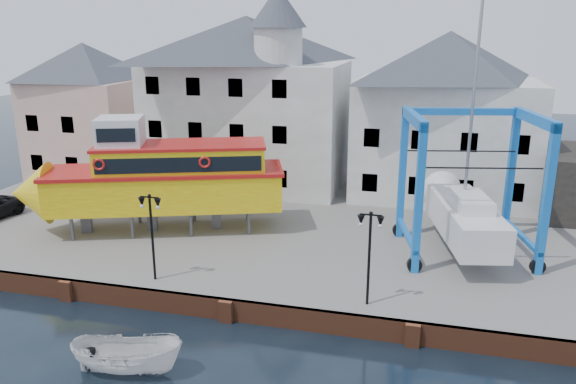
# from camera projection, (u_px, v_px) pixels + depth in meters

# --- Properties ---
(ground) EXTENTS (140.00, 140.00, 0.00)m
(ground) POSITION_uv_depth(u_px,v_px,m) (227.00, 321.00, 24.74)
(ground) COLOR black
(ground) RESTS_ON ground
(hardstanding) EXTENTS (44.00, 22.00, 1.00)m
(hardstanding) POSITION_uv_depth(u_px,v_px,m) (288.00, 227.00, 34.81)
(hardstanding) COLOR slate
(hardstanding) RESTS_ON ground
(quay_wall) EXTENTS (44.00, 0.47, 1.00)m
(quay_wall) POSITION_uv_depth(u_px,v_px,m) (227.00, 309.00, 24.69)
(quay_wall) COLOR brown
(quay_wall) RESTS_ON ground
(building_pink) EXTENTS (8.00, 7.00, 10.30)m
(building_pink) POSITION_uv_depth(u_px,v_px,m) (88.00, 110.00, 43.99)
(building_pink) COLOR #CF9B93
(building_pink) RESTS_ON hardstanding
(building_white_main) EXTENTS (14.00, 8.30, 14.00)m
(building_white_main) POSITION_uv_depth(u_px,v_px,m) (249.00, 100.00, 40.90)
(building_white_main) COLOR #B9B9AF
(building_white_main) RESTS_ON hardstanding
(building_white_right) EXTENTS (12.00, 8.00, 11.20)m
(building_white_right) POSITION_uv_depth(u_px,v_px,m) (444.00, 116.00, 38.38)
(building_white_right) COLOR #B9B9AF
(building_white_right) RESTS_ON hardstanding
(lamp_post_left) EXTENTS (1.12, 0.32, 4.20)m
(lamp_post_left) POSITION_uv_depth(u_px,v_px,m) (151.00, 216.00, 25.62)
(lamp_post_left) COLOR black
(lamp_post_left) RESTS_ON hardstanding
(lamp_post_right) EXTENTS (1.12, 0.32, 4.20)m
(lamp_post_right) POSITION_uv_depth(u_px,v_px,m) (370.00, 235.00, 23.24)
(lamp_post_right) COLOR black
(lamp_post_right) RESTS_ON hardstanding
(tour_boat) EXTENTS (15.60, 8.62, 6.65)m
(tour_boat) POSITION_uv_depth(u_px,v_px,m) (150.00, 178.00, 32.08)
(tour_boat) COLOR #59595E
(tour_boat) RESTS_ON hardstanding
(travel_lift) EXTENTS (7.57, 9.69, 14.20)m
(travel_lift) POSITION_uv_depth(u_px,v_px,m) (462.00, 206.00, 29.67)
(travel_lift) COLOR blue
(travel_lift) RESTS_ON hardstanding
(motorboat_a) EXTENTS (4.46, 2.33, 1.64)m
(motorboat_a) POSITION_uv_depth(u_px,v_px,m) (129.00, 373.00, 21.02)
(motorboat_a) COLOR silver
(motorboat_a) RESTS_ON ground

